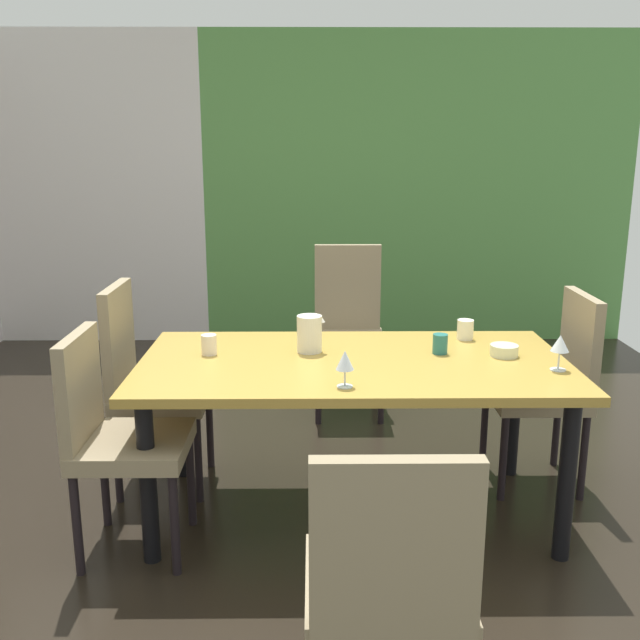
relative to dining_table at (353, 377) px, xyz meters
name	(u,v)px	position (x,y,z in m)	size (l,w,h in m)	color
ground_plane	(299,521)	(-0.24, -0.07, -0.67)	(5.45, 6.30, 0.02)	black
back_panel_interior	(91,191)	(-2.02, 3.03, 0.62)	(1.89, 0.10, 2.54)	silver
garden_window_panel	(418,191)	(0.70, 3.03, 0.62)	(3.56, 0.10, 2.54)	#579248
dining_table	(353,377)	(0.00, 0.00, 0.00)	(1.87, 0.98, 0.73)	#AF8A39
chair_head_near	(388,581)	(0.02, -1.33, -0.12)	(0.44, 0.44, 0.94)	gray
chair_left_far	(145,377)	(-0.99, 0.30, -0.10)	(0.44, 0.44, 1.01)	gray
chair_right_far	(552,379)	(0.99, 0.30, -0.11)	(0.44, 0.44, 0.96)	gray
chair_left_near	(114,430)	(-0.98, -0.30, -0.12)	(0.44, 0.44, 0.93)	gray
chair_head_far	(348,322)	(0.04, 1.34, -0.09)	(0.44, 0.45, 1.04)	gray
wine_glass_right	(345,361)	(-0.05, -0.36, 0.18)	(0.07, 0.07, 0.15)	silver
wine_glass_east	(560,344)	(0.85, -0.15, 0.19)	(0.08, 0.08, 0.15)	silver
serving_bowl_center	(504,350)	(0.68, 0.06, 0.10)	(0.12, 0.12, 0.05)	beige
cup_rear	(209,345)	(-0.64, 0.09, 0.12)	(0.07, 0.07, 0.09)	silver
cup_near_shelf	(440,344)	(0.40, 0.10, 0.12)	(0.07, 0.07, 0.09)	#276C68
cup_corner	(465,330)	(0.56, 0.34, 0.13)	(0.08, 0.08, 0.10)	white
pitcher_near_window	(310,333)	(-0.19, 0.13, 0.16)	(0.13, 0.11, 0.17)	silver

